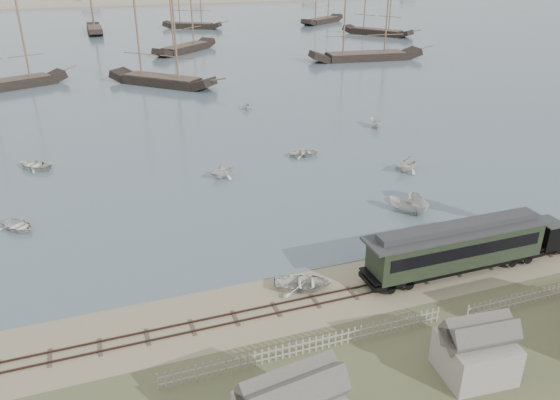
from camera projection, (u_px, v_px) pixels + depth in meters
name	position (u px, v px, depth m)	size (l,w,h in m)	color
ground	(352.00, 277.00, 42.49)	(600.00, 600.00, 0.00)	gray
harbor_water	(130.00, 24.00, 187.87)	(600.00, 336.00, 0.06)	#485C66
rail_track	(365.00, 290.00, 40.76)	(120.00, 1.80, 0.16)	#34211C
picket_fence_west	(310.00, 353.00, 34.51)	(19.00, 0.10, 1.20)	gray
picket_fence_east	(552.00, 298.00, 39.91)	(15.00, 0.10, 1.20)	gray
shed_mid	(472.00, 373.00, 32.84)	(4.00, 3.50, 3.60)	gray
far_spit	(113.00, 4.00, 256.30)	(500.00, 20.00, 1.80)	tan
passenger_coach	(456.00, 246.00, 42.19)	(15.42, 2.97, 3.74)	black
beached_dinghy	(303.00, 283.00, 40.90)	(4.36, 3.12, 0.90)	silver
rowboat_0	(18.00, 226.00, 49.41)	(3.67, 2.62, 0.76)	silver
rowboat_1	(222.00, 170.00, 60.61)	(3.14, 2.71, 1.66)	silver
rowboat_2	(403.00, 206.00, 52.69)	(3.28, 1.23, 1.27)	silver
rowboat_3	(304.00, 153.00, 67.13)	(3.69, 2.63, 0.76)	silver
rowboat_4	(407.00, 164.00, 62.30)	(3.47, 3.00, 1.83)	silver
rowboat_5	(375.00, 123.00, 77.95)	(3.14, 1.18, 1.21)	silver
rowboat_6	(34.00, 165.00, 63.25)	(4.33, 3.09, 0.90)	silver
rowboat_7	(246.00, 105.00, 86.71)	(2.60, 2.24, 1.37)	silver
rowboat_8	(418.00, 205.00, 52.63)	(3.85, 1.45, 1.49)	silver
schooner_1	(2.00, 32.00, 95.90)	(19.40, 4.48, 20.00)	black
schooner_2	(157.00, 30.00, 98.15)	(21.64, 4.99, 20.00)	black
schooner_3	(182.00, 10.00, 131.45)	(20.56, 4.74, 20.00)	black
schooner_4	(368.00, 14.00, 121.61)	(26.14, 6.03, 20.00)	black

